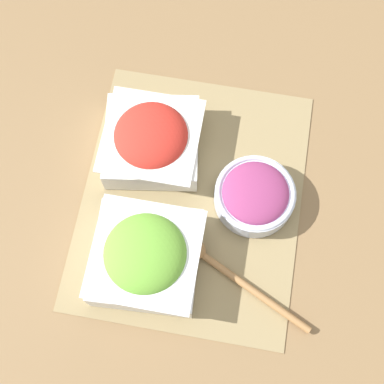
# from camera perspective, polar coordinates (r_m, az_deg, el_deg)

# --- Properties ---
(ground_plane) EXTENTS (3.00, 3.00, 0.00)m
(ground_plane) POSITION_cam_1_polar(r_m,az_deg,el_deg) (0.95, 0.00, -0.68)
(ground_plane) COLOR olive
(placemat) EXTENTS (0.47, 0.38, 0.00)m
(placemat) POSITION_cam_1_polar(r_m,az_deg,el_deg) (0.94, 0.00, -0.64)
(placemat) COLOR #937F56
(placemat) RESTS_ON ground_plane
(onion_bowl) EXTENTS (0.14, 0.14, 0.06)m
(onion_bowl) POSITION_cam_1_polar(r_m,az_deg,el_deg) (0.92, 6.72, -0.31)
(onion_bowl) COLOR silver
(onion_bowl) RESTS_ON placemat
(lettuce_bowl) EXTENTS (0.18, 0.18, 0.09)m
(lettuce_bowl) POSITION_cam_1_polar(r_m,az_deg,el_deg) (0.87, -4.91, -6.85)
(lettuce_bowl) COLOR white
(lettuce_bowl) RESTS_ON placemat
(tomato_bowl) EXTENTS (0.19, 0.19, 0.08)m
(tomato_bowl) POSITION_cam_1_polar(r_m,az_deg,el_deg) (0.94, -4.32, 5.59)
(tomato_bowl) COLOR white
(tomato_bowl) RESTS_ON placemat
(wooden_spoon) EXTENTS (0.13, 0.24, 0.02)m
(wooden_spoon) POSITION_cam_1_polar(r_m,az_deg,el_deg) (0.90, 3.15, -8.09)
(wooden_spoon) COLOR #9E7042
(wooden_spoon) RESTS_ON placemat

